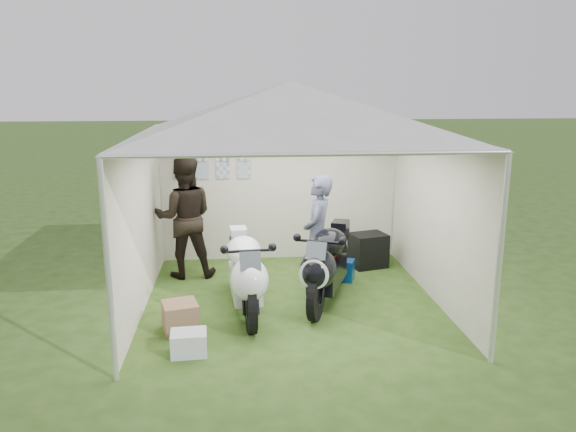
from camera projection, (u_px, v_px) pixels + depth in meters
name	position (u px, v px, depth m)	size (l,w,h in m)	color
ground	(291.00, 300.00, 7.89)	(80.00, 80.00, 0.00)	#2C4815
canopy_tent	(291.00, 114.00, 7.33)	(5.66, 5.66, 3.00)	silver
motorcycle_white	(245.00, 271.00, 7.33)	(0.57, 2.09, 1.03)	black
motorcycle_black	(327.00, 262.00, 7.68)	(1.04, 2.01, 1.04)	black
paddock_stand	(340.00, 270.00, 8.67)	(0.43, 0.27, 0.32)	blue
person_dark_jacket	(184.00, 217.00, 8.68)	(0.92, 0.72, 1.90)	black
person_blue_jacket	(318.00, 235.00, 8.00)	(0.63, 0.41, 1.72)	slate
equipment_box	(368.00, 250.00, 9.28)	(0.56, 0.45, 0.56)	black
crate_0	(189.00, 343.00, 6.28)	(0.40, 0.31, 0.27)	silver
crate_1	(180.00, 317.00, 6.86)	(0.41, 0.41, 0.37)	brown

